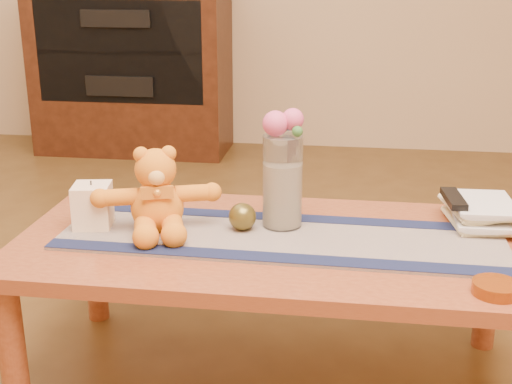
# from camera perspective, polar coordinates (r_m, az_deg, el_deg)

# --- Properties ---
(floor) EXTENTS (5.50, 5.50, 0.00)m
(floor) POSITION_cam_1_polar(r_m,az_deg,el_deg) (2.08, 1.42, -15.41)
(floor) COLOR #513617
(floor) RESTS_ON ground
(coffee_table_top) EXTENTS (1.40, 0.70, 0.04)m
(coffee_table_top) POSITION_cam_1_polar(r_m,az_deg,el_deg) (1.87, 1.52, -4.43)
(coffee_table_top) COLOR brown
(coffee_table_top) RESTS_ON floor
(table_leg_fl) EXTENTS (0.07, 0.07, 0.41)m
(table_leg_fl) POSITION_cam_1_polar(r_m,az_deg,el_deg) (1.91, -19.64, -12.72)
(table_leg_fl) COLOR brown
(table_leg_fl) RESTS_ON floor
(table_leg_bl) EXTENTS (0.07, 0.07, 0.41)m
(table_leg_bl) POSITION_cam_1_polar(r_m,az_deg,el_deg) (2.37, -13.29, -5.76)
(table_leg_bl) COLOR brown
(table_leg_bl) RESTS_ON floor
(table_leg_br) EXTENTS (0.07, 0.07, 0.41)m
(table_leg_br) POSITION_cam_1_polar(r_m,az_deg,el_deg) (2.26, 18.84, -7.51)
(table_leg_br) COLOR brown
(table_leg_br) RESTS_ON floor
(persian_runner) EXTENTS (1.21, 0.37, 0.01)m
(persian_runner) POSITION_cam_1_polar(r_m,az_deg,el_deg) (1.86, 2.07, -3.81)
(persian_runner) COLOR #201A4A
(persian_runner) RESTS_ON coffee_table_top
(runner_border_near) EXTENTS (1.20, 0.08, 0.00)m
(runner_border_near) POSITION_cam_1_polar(r_m,az_deg,el_deg) (1.72, 1.47, -5.46)
(runner_border_near) COLOR #131A3A
(runner_border_near) RESTS_ON persian_runner
(runner_border_far) EXTENTS (1.20, 0.08, 0.00)m
(runner_border_far) POSITION_cam_1_polar(r_m,az_deg,el_deg) (1.99, 2.59, -2.11)
(runner_border_far) COLOR #131A3A
(runner_border_far) RESTS_ON persian_runner
(teddy_bear) EXTENTS (0.40, 0.36, 0.22)m
(teddy_bear) POSITION_cam_1_polar(r_m,az_deg,el_deg) (1.89, -8.30, 0.12)
(teddy_bear) COLOR orange
(teddy_bear) RESTS_ON persian_runner
(pillar_candle) EXTENTS (0.12, 0.12, 0.12)m
(pillar_candle) POSITION_cam_1_polar(r_m,az_deg,el_deg) (1.96, -13.47, -1.10)
(pillar_candle) COLOR #FFE2BB
(pillar_candle) RESTS_ON persian_runner
(candle_wick) EXTENTS (0.00, 0.00, 0.01)m
(candle_wick) POSITION_cam_1_polar(r_m,az_deg,el_deg) (1.94, -13.61, 0.75)
(candle_wick) COLOR black
(candle_wick) RESTS_ON pillar_candle
(glass_vase) EXTENTS (0.11, 0.11, 0.26)m
(glass_vase) POSITION_cam_1_polar(r_m,az_deg,el_deg) (1.89, 2.22, 0.89)
(glass_vase) COLOR silver
(glass_vase) RESTS_ON persian_runner
(potpourri_fill) EXTENTS (0.09, 0.09, 0.18)m
(potpourri_fill) POSITION_cam_1_polar(r_m,az_deg,el_deg) (1.90, 2.21, -0.23)
(potpourri_fill) COLOR beige
(potpourri_fill) RESTS_ON glass_vase
(rose_left) EXTENTS (0.07, 0.07, 0.07)m
(rose_left) POSITION_cam_1_polar(r_m,az_deg,el_deg) (1.84, 1.63, 5.73)
(rose_left) COLOR #D24A7C
(rose_left) RESTS_ON glass_vase
(rose_right) EXTENTS (0.06, 0.06, 0.06)m
(rose_right) POSITION_cam_1_polar(r_m,az_deg,el_deg) (1.85, 3.08, 6.08)
(rose_right) COLOR #D24A7C
(rose_right) RESTS_ON glass_vase
(blue_flower_back) EXTENTS (0.04, 0.04, 0.04)m
(blue_flower_back) POSITION_cam_1_polar(r_m,az_deg,el_deg) (1.88, 2.70, 5.79)
(blue_flower_back) COLOR #546FB6
(blue_flower_back) RESTS_ON glass_vase
(blue_flower_side) EXTENTS (0.04, 0.04, 0.04)m
(blue_flower_side) POSITION_cam_1_polar(r_m,az_deg,el_deg) (1.87, 1.43, 5.49)
(blue_flower_side) COLOR #546FB6
(blue_flower_side) RESTS_ON glass_vase
(leaf_sprig) EXTENTS (0.03, 0.03, 0.03)m
(leaf_sprig) POSITION_cam_1_polar(r_m,az_deg,el_deg) (1.83, 3.47, 5.07)
(leaf_sprig) COLOR #33662D
(leaf_sprig) RESTS_ON glass_vase
(bronze_ball) EXTENTS (0.10, 0.10, 0.08)m
(bronze_ball) POSITION_cam_1_polar(r_m,az_deg,el_deg) (1.89, -1.14, -2.07)
(bronze_ball) COLOR brown
(bronze_ball) RESTS_ON persian_runner
(book_bottom) EXTENTS (0.20, 0.24, 0.02)m
(book_bottom) POSITION_cam_1_polar(r_m,az_deg,el_deg) (2.02, 15.92, -2.44)
(book_bottom) COLOR #F5EEBD
(book_bottom) RESTS_ON coffee_table_top
(book_lower) EXTENTS (0.16, 0.22, 0.02)m
(book_lower) POSITION_cam_1_polar(r_m,az_deg,el_deg) (2.02, 16.13, -1.97)
(book_lower) COLOR #F5EEBD
(book_lower) RESTS_ON book_bottom
(book_upper) EXTENTS (0.21, 0.25, 0.02)m
(book_upper) POSITION_cam_1_polar(r_m,az_deg,el_deg) (2.01, 15.83, -1.39)
(book_upper) COLOR #F5EEBD
(book_upper) RESTS_ON book_lower
(book_top) EXTENTS (0.17, 0.23, 0.02)m
(book_top) POSITION_cam_1_polar(r_m,az_deg,el_deg) (2.00, 16.19, -0.94)
(book_top) COLOR #F5EEBD
(book_top) RESTS_ON book_upper
(tv_remote) EXTENTS (0.06, 0.16, 0.02)m
(tv_remote) POSITION_cam_1_polar(r_m,az_deg,el_deg) (1.99, 16.17, -0.54)
(tv_remote) COLOR black
(tv_remote) RESTS_ON book_top
(amber_dish) EXTENTS (0.12, 0.12, 0.03)m
(amber_dish) POSITION_cam_1_polar(r_m,az_deg,el_deg) (1.65, 19.39, -7.59)
(amber_dish) COLOR #BF5914
(amber_dish) RESTS_ON coffee_table_top
(media_cabinet) EXTENTS (1.20, 0.50, 1.10)m
(media_cabinet) POSITION_cam_1_polar(r_m,az_deg,el_deg) (4.46, -10.29, 10.35)
(media_cabinet) COLOR black
(media_cabinet) RESTS_ON floor
(cabinet_cavity) EXTENTS (1.02, 0.03, 0.61)m
(cabinet_cavity) POSITION_cam_1_polar(r_m,az_deg,el_deg) (4.23, -11.37, 11.35)
(cabinet_cavity) COLOR black
(cabinet_cavity) RESTS_ON media_cabinet
(cabinet_shelf) EXTENTS (1.02, 0.20, 0.02)m
(cabinet_shelf) POSITION_cam_1_polar(r_m,az_deg,el_deg) (4.31, -11.00, 11.50)
(cabinet_shelf) COLOR black
(cabinet_shelf) RESTS_ON media_cabinet
(stereo_upper) EXTENTS (0.42, 0.28, 0.10)m
(stereo_upper) POSITION_cam_1_polar(r_m,az_deg,el_deg) (4.31, -11.08, 14.15)
(stereo_upper) COLOR black
(stereo_upper) RESTS_ON media_cabinet
(stereo_lower) EXTENTS (0.42, 0.28, 0.12)m
(stereo_lower) POSITION_cam_1_polar(r_m,az_deg,el_deg) (4.35, -10.75, 8.95)
(stereo_lower) COLOR black
(stereo_lower) RESTS_ON media_cabinet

